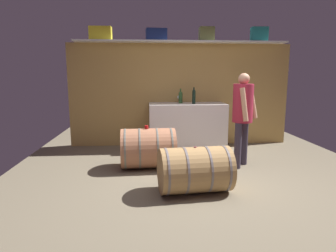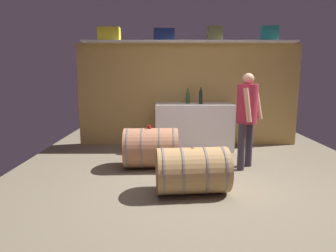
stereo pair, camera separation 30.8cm
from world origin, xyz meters
The scene contains 15 objects.
ground_plane centered at (0.00, 0.62, -0.01)m, with size 5.84×8.20×0.02m, color #706651.
back_wall_panel centered at (0.00, 2.50, 1.06)m, with size 4.64×0.10×2.13m, color tan.
high_shelf_board centered at (0.00, 2.35, 2.14)m, with size 4.27×0.40×0.03m, color white.
toolcase_yellow centered at (-1.60, 2.35, 2.29)m, with size 0.43×0.22×0.26m, color yellow.
toolcase_navy centered at (-0.51, 2.35, 2.28)m, with size 0.41×0.28×0.23m, color navy.
toolcase_olive centered at (0.51, 2.35, 2.30)m, with size 0.29×0.23×0.28m, color olive.
toolcase_teal centered at (1.60, 2.35, 2.30)m, with size 0.33×0.19×0.29m, color teal.
work_cabinet centered at (0.10, 2.12, 0.46)m, with size 1.53×0.64×0.92m, color white.
wine_bottle_green centered at (-0.03, 2.19, 1.05)m, with size 0.08×0.08×0.29m.
wine_bottle_dark centered at (0.22, 2.04, 1.07)m, with size 0.07×0.07×0.32m.
wine_glass centered at (-0.05, 2.33, 1.03)m, with size 0.08×0.08×0.15m.
wine_barrel_near centered at (-0.71, 0.89, 0.33)m, with size 0.89×0.68×0.66m.
wine_barrel_far centered at (-0.12, -0.17, 0.30)m, with size 0.96×0.67×0.60m.
tasting_cup centered at (-0.73, 0.89, 0.67)m, with size 0.06×0.06×0.05m, color red.
winemaker_pouring centered at (0.82, 0.85, 0.93)m, with size 0.45×0.45×1.52m.
Camera 1 is at (-0.73, -3.75, 1.51)m, focal length 31.55 mm.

